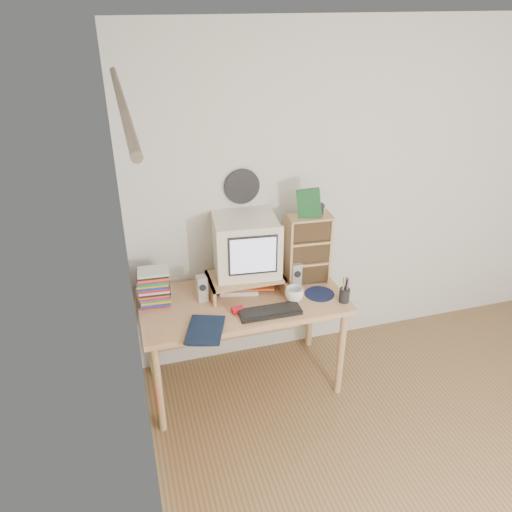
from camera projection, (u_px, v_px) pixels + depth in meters
floor at (479, 506)px, 2.86m from camera, size 3.50×3.50×0.00m
back_wall at (361, 196)px, 3.76m from camera, size 3.50×0.00×3.50m
left_wall at (149, 409)px, 1.84m from camera, size 0.00×3.50×3.50m
curtain at (149, 350)px, 2.31m from camera, size 0.00×2.20×2.20m
wall_disc at (242, 187)px, 3.43m from camera, size 0.25×0.02×0.25m
desk at (240, 310)px, 3.54m from camera, size 1.40×0.70×0.75m
monitor_riser at (245, 279)px, 3.48m from camera, size 0.52×0.30×0.12m
crt_monitor at (246, 246)px, 3.42m from camera, size 0.47×0.47×0.40m
speaker_left at (202, 288)px, 3.37m from camera, size 0.07×0.07×0.18m
speaker_right at (295, 275)px, 3.52m from camera, size 0.07×0.07×0.19m
keyboard at (270, 312)px, 3.26m from camera, size 0.41×0.14×0.03m
dvd_stack at (154, 285)px, 3.31m from camera, size 0.21×0.16×0.29m
cd_rack at (308, 249)px, 3.53m from camera, size 0.32×0.19×0.51m
mug at (294, 295)px, 3.38m from camera, size 0.13×0.13×0.10m
diary at (188, 328)px, 3.09m from camera, size 0.32×0.28×0.05m
mousepad at (319, 294)px, 3.48m from camera, size 0.23×0.23×0.00m
pen_cup at (345, 293)px, 3.36m from camera, size 0.09×0.09×0.14m
papers at (246, 286)px, 3.54m from camera, size 0.30×0.25×0.04m
red_box at (237, 310)px, 3.27m from camera, size 0.08×0.06×0.04m
game_box at (309, 203)px, 3.34m from camera, size 0.16×0.08×0.20m
webcam at (321, 209)px, 3.41m from camera, size 0.06×0.06×0.09m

